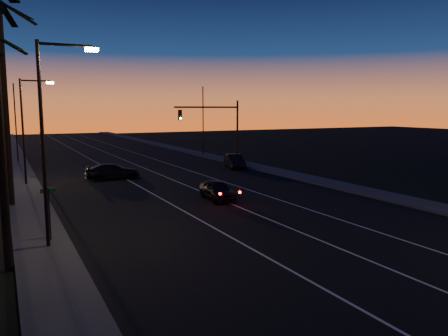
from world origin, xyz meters
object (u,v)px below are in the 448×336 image
lead_car (217,190)px  cross_car (113,171)px  signal_mast (217,122)px  right_car (234,161)px

lead_car → cross_car: size_ratio=0.94×
signal_mast → right_car: bearing=-8.6°
lead_car → right_car: 16.15m
lead_car → right_car: right_car is taller
right_car → cross_car: right_car is taller
lead_car → right_car: bearing=57.4°
right_car → lead_car: bearing=-122.6°
right_car → cross_car: bearing=-172.4°
lead_car → right_car: (8.69, 13.61, 0.04)m
signal_mast → right_car: (1.86, -0.28, -4.07)m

